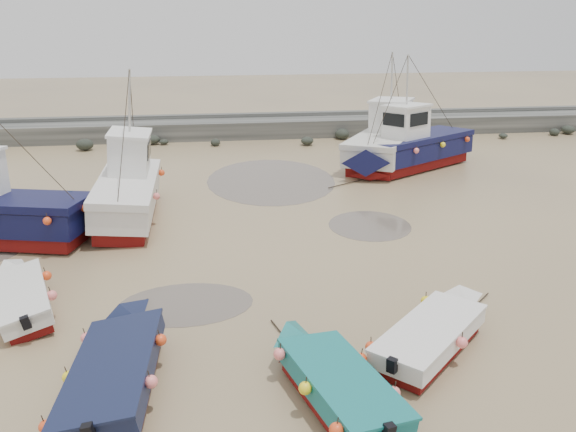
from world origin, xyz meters
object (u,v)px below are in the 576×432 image
at_px(dinghy_2, 331,377).
at_px(cabin_boat_3, 389,140).
at_px(dinghy_3, 437,330).
at_px(person, 75,234).
at_px(dinghy_1, 121,362).
at_px(dinghy_0, 25,291).
at_px(cabin_boat_2, 410,146).
at_px(cabin_boat_1, 126,186).

distance_m(dinghy_2, cabin_boat_3, 21.67).
bearing_deg(dinghy_3, person, -173.51).
bearing_deg(dinghy_2, dinghy_1, 149.26).
height_order(dinghy_0, person, dinghy_0).
distance_m(dinghy_0, cabin_boat_3, 21.88).
bearing_deg(cabin_boat_3, cabin_boat_2, -30.80).
bearing_deg(cabin_boat_2, cabin_boat_3, -4.52).
height_order(dinghy_0, dinghy_1, same).
relative_size(dinghy_3, cabin_boat_1, 0.51).
height_order(dinghy_2, cabin_boat_2, cabin_boat_2).
bearing_deg(dinghy_0, cabin_boat_3, 23.22).
bearing_deg(dinghy_0, person, 68.79).
xyz_separation_m(dinghy_2, cabin_boat_1, (-6.42, 13.19, 0.80)).
bearing_deg(person, cabin_boat_3, 179.29).
distance_m(cabin_boat_3, person, 18.24).
height_order(cabin_boat_1, cabin_boat_2, same).
bearing_deg(dinghy_1, dinghy_2, -11.33).
bearing_deg(cabin_boat_1, dinghy_3, -51.69).
relative_size(dinghy_2, cabin_boat_1, 0.59).
bearing_deg(dinghy_3, cabin_boat_2, 120.07).
height_order(dinghy_1, cabin_boat_3, cabin_boat_3).
relative_size(dinghy_0, dinghy_2, 0.99).
bearing_deg(cabin_boat_3, person, -116.62).
xyz_separation_m(dinghy_2, cabin_boat_3, (7.47, 20.32, 0.79)).
bearing_deg(dinghy_3, dinghy_1, -130.56).
relative_size(dinghy_1, cabin_boat_2, 0.71).
relative_size(dinghy_1, cabin_boat_3, 0.72).
bearing_deg(cabin_boat_2, dinghy_0, 98.92).
bearing_deg(cabin_boat_3, dinghy_3, -69.60).
height_order(cabin_boat_2, person, cabin_boat_2).
bearing_deg(cabin_boat_2, dinghy_3, 133.30).
bearing_deg(dinghy_3, dinghy_2, -106.46).
height_order(dinghy_1, cabin_boat_2, cabin_boat_2).
distance_m(dinghy_2, person, 13.94).
relative_size(cabin_boat_1, cabin_boat_3, 1.06).
relative_size(dinghy_1, person, 3.66).
distance_m(cabin_boat_1, cabin_boat_3, 15.61).
xyz_separation_m(dinghy_1, cabin_boat_3, (12.41, 19.13, 0.80)).
bearing_deg(dinghy_2, person, 109.32).
bearing_deg(cabin_boat_1, person, -134.46).
height_order(dinghy_3, cabin_boat_2, cabin_boat_2).
height_order(dinghy_2, dinghy_3, same).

